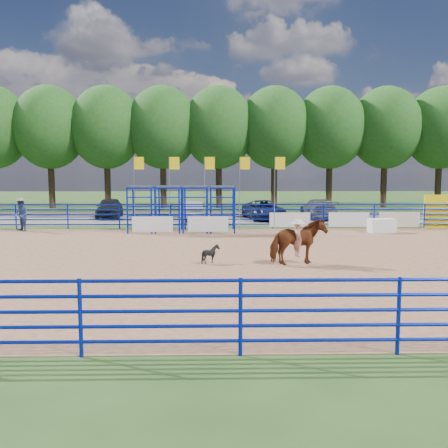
% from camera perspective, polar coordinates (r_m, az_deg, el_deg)
% --- Properties ---
extents(ground, '(120.00, 120.00, 0.00)m').
position_cam_1_polar(ground, '(19.45, 0.28, -4.13)').
color(ground, '#365722').
rests_on(ground, ground).
extents(arena_dirt, '(30.00, 20.00, 0.02)m').
position_cam_1_polar(arena_dirt, '(19.45, 0.28, -4.10)').
color(arena_dirt, '#A37351').
rests_on(arena_dirt, ground).
extents(gravel_strip, '(40.00, 10.00, 0.01)m').
position_cam_1_polar(gravel_strip, '(36.30, -0.43, 0.75)').
color(gravel_strip, slate).
rests_on(gravel_strip, ground).
extents(announcer_table, '(1.52, 0.87, 0.77)m').
position_cam_1_polar(announcer_table, '(28.93, 17.57, -0.18)').
color(announcer_table, white).
rests_on(announcer_table, arena_dirt).
extents(horse_and_rider, '(2.19, 1.45, 2.28)m').
position_cam_1_polar(horse_and_rider, '(18.46, 8.42, -1.87)').
color(horse_and_rider, brown).
rests_on(horse_and_rider, arena_dirt).
extents(calf, '(0.70, 0.64, 0.71)m').
position_cam_1_polar(calf, '(18.62, -1.53, -3.44)').
color(calf, black).
rests_on(calf, arena_dirt).
extents(spectator_cowboy, '(1.10, 1.09, 1.85)m').
position_cam_1_polar(spectator_cowboy, '(30.35, -22.18, 0.97)').
color(spectator_cowboy, navy).
rests_on(spectator_cowboy, arena_dirt).
extents(car_a, '(2.13, 4.41, 1.45)m').
position_cam_1_polar(car_a, '(36.87, -12.95, 1.81)').
color(car_a, black).
rests_on(car_a, gravel_strip).
extents(car_b, '(1.84, 4.18, 1.33)m').
position_cam_1_polar(car_b, '(34.37, -3.82, 1.54)').
color(car_b, gray).
rests_on(car_b, gravel_strip).
extents(car_c, '(2.99, 5.09, 1.33)m').
position_cam_1_polar(car_c, '(34.93, 4.56, 1.61)').
color(car_c, '#141733').
rests_on(car_c, gravel_strip).
extents(car_d, '(1.99, 4.80, 1.39)m').
position_cam_1_polar(car_d, '(36.28, 10.73, 1.74)').
color(car_d, '#555558').
rests_on(car_d, gravel_strip).
extents(perimeter_fence, '(30.10, 20.10, 1.50)m').
position_cam_1_polar(perimeter_fence, '(19.33, 0.28, -1.95)').
color(perimeter_fence, '#081DBD').
rests_on(perimeter_fence, ground).
extents(chute_assembly, '(19.32, 2.41, 4.20)m').
position_cam_1_polar(chute_assembly, '(28.09, -4.08, 1.67)').
color(chute_assembly, '#081DBD').
rests_on(chute_assembly, ground).
extents(treeline, '(56.40, 6.40, 11.24)m').
position_cam_1_polar(treeline, '(45.30, -0.60, 11.39)').
color(treeline, '#3F2B19').
rests_on(treeline, ground).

